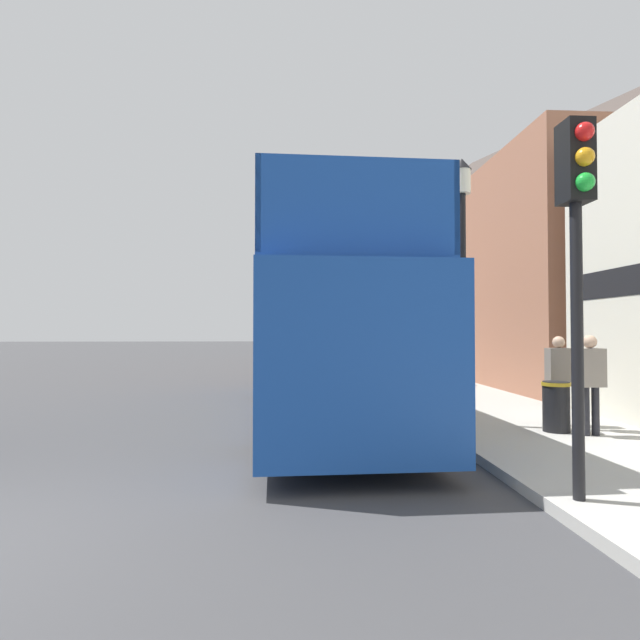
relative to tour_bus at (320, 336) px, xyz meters
name	(u,v)px	position (x,y,z in m)	size (l,w,h in m)	color
ground_plane	(227,369)	(-3.82, 14.09, -1.77)	(144.00, 144.00, 0.00)	#3D3D3F
sidewalk	(389,372)	(3.76, 11.09, -1.70)	(3.58, 108.00, 0.14)	#ADAAA3
brick_terrace_rear	(473,265)	(8.55, 13.53, 3.47)	(6.00, 25.97, 10.47)	#9E664C
tour_bus	(320,336)	(0.00, 0.00, 0.00)	(2.92, 10.90, 4.00)	#19479E
parked_car_ahead_of_bus	(328,360)	(0.81, 8.49, -1.03)	(1.97, 4.49, 1.56)	maroon
pedestrian_second	(590,375)	(4.32, -3.10, -0.63)	(0.44, 0.24, 1.66)	#232328
pedestrian_third	(559,372)	(4.28, -2.20, -0.64)	(0.43, 0.24, 1.64)	#232328
traffic_signal	(577,222)	(2.30, -6.17, 1.23)	(0.28, 0.42, 3.90)	black
lamp_post_nearest	(462,241)	(2.57, -1.96, 1.79)	(0.35, 0.35, 4.99)	black
lamp_post_second	(380,278)	(2.35, 5.50, 1.89)	(0.35, 0.35, 5.16)	black
litter_bin	(556,405)	(3.92, -2.75, -1.17)	(0.48, 0.48, 0.86)	black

